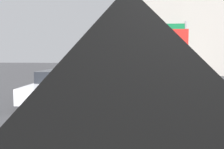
# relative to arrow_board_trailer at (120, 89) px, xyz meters

# --- Properties ---
(arrow_board_trailer) EXTENTS (1.60, 1.93, 2.70)m
(arrow_board_trailer) POSITION_rel_arrow_board_trailer_xyz_m (0.00, 0.00, 0.00)
(arrow_board_trailer) COLOR orange
(arrow_board_trailer) RESTS_ON ground
(box_truck) EXTENTS (2.53, 6.63, 3.50)m
(box_truck) POSITION_rel_arrow_board_trailer_xyz_m (2.52, 5.51, 1.39)
(box_truck) COLOR black
(box_truck) RESTS_ON ground
(pickup_car) EXTENTS (2.21, 5.10, 1.38)m
(pickup_car) POSITION_rel_arrow_board_trailer_xyz_m (-2.67, -0.65, 0.22)
(pickup_car) COLOR silver
(pickup_car) RESTS_ON ground
(highway_guide_sign) EXTENTS (2.79, 0.22, 5.00)m
(highway_guide_sign) POSITION_rel_arrow_board_trailer_xyz_m (4.17, 10.79, 2.94)
(highway_guide_sign) COLOR gray
(highway_guide_sign) RESTS_ON ground
(far_building_block) EXTENTS (12.03, 8.19, 8.36)m
(far_building_block) POSITION_rel_arrow_board_trailer_xyz_m (4.73, 17.42, 3.70)
(far_building_block) COLOR gray
(far_building_block) RESTS_ON ground
(traffic_cone_mid_lane) EXTENTS (0.36, 0.36, 0.61)m
(traffic_cone_mid_lane) POSITION_rel_arrow_board_trailer_xyz_m (-0.21, -5.57, -0.18)
(traffic_cone_mid_lane) COLOR black
(traffic_cone_mid_lane) RESTS_ON ground
(traffic_cone_far_lane) EXTENTS (0.36, 0.36, 0.75)m
(traffic_cone_far_lane) POSITION_rel_arrow_board_trailer_xyz_m (-0.43, -2.61, -0.11)
(traffic_cone_far_lane) COLOR black
(traffic_cone_far_lane) RESTS_ON ground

